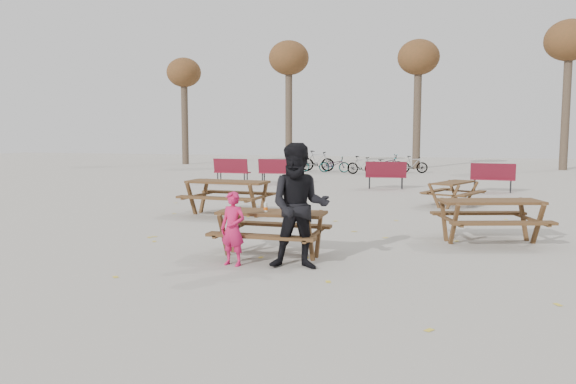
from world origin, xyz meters
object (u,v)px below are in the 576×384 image
(food_tray, at_px, (292,212))
(soda_bottle, at_px, (266,208))
(main_picnic_table, at_px, (272,222))
(picnic_table_far, at_px, (453,194))
(picnic_table_east, at_px, (490,221))
(picnic_table_north, at_px, (228,198))
(child, at_px, (233,229))
(adult, at_px, (299,206))

(food_tray, relative_size, soda_bottle, 1.06)
(main_picnic_table, relative_size, picnic_table_far, 1.11)
(picnic_table_east, relative_size, picnic_table_north, 0.93)
(picnic_table_east, bearing_deg, child, -159.78)
(adult, relative_size, picnic_table_far, 1.20)
(food_tray, height_order, soda_bottle, soda_bottle)
(soda_bottle, xyz_separation_m, adult, (0.74, -0.59, 0.13))
(picnic_table_east, distance_m, picnic_table_far, 5.36)
(food_tray, bearing_deg, picnic_table_far, 71.30)
(adult, bearing_deg, main_picnic_table, 123.47)
(food_tray, distance_m, child, 1.07)
(soda_bottle, relative_size, picnic_table_east, 0.09)
(child, relative_size, adult, 0.60)
(soda_bottle, height_order, picnic_table_far, soda_bottle)
(soda_bottle, bearing_deg, picnic_table_north, 119.52)
(adult, bearing_deg, food_tray, 104.48)
(picnic_table_east, distance_m, picnic_table_north, 6.47)
(soda_bottle, distance_m, picnic_table_north, 5.02)
(food_tray, height_order, picnic_table_far, food_tray)
(picnic_table_east, relative_size, picnic_table_far, 1.17)
(child, distance_m, picnic_table_far, 9.09)
(soda_bottle, relative_size, picnic_table_far, 0.10)
(food_tray, height_order, child, child)
(picnic_table_far, bearing_deg, soda_bottle, -178.59)
(food_tray, relative_size, child, 0.15)
(picnic_table_east, xyz_separation_m, picnic_table_north, (-6.18, 1.91, 0.03))
(picnic_table_east, bearing_deg, main_picnic_table, -164.79)
(picnic_table_north, bearing_deg, picnic_table_east, -13.83)
(picnic_table_north, bearing_deg, child, -63.54)
(food_tray, bearing_deg, child, -137.91)
(soda_bottle, xyz_separation_m, picnic_table_far, (3.07, 7.75, -0.50))
(main_picnic_table, bearing_deg, soda_bottle, -124.37)
(picnic_table_north, bearing_deg, food_tray, -52.61)
(main_picnic_table, distance_m, picnic_table_east, 4.33)
(soda_bottle, xyz_separation_m, picnic_table_north, (-2.46, 4.35, -0.41))
(main_picnic_table, distance_m, picnic_table_far, 8.22)
(food_tray, xyz_separation_m, picnic_table_far, (2.62, 7.73, -0.44))
(child, xyz_separation_m, adult, (1.06, 0.08, 0.39))
(main_picnic_table, xyz_separation_m, picnic_table_north, (-2.53, 4.25, -0.15))
(main_picnic_table, height_order, adult, adult)
(picnic_table_east, bearing_deg, adult, -151.91)
(picnic_table_north, bearing_deg, adult, -53.66)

